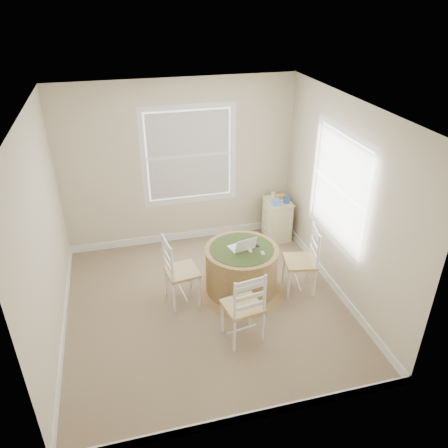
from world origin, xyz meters
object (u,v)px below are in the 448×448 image
object	(u,v)px
round_table	(241,269)
chair_right	(300,261)
corner_chest	(277,219)
chair_left	(182,271)
chair_near	(243,306)
laptop	(242,247)

from	to	relation	value
round_table	chair_right	distance (m)	0.79
round_table	corner_chest	xyz separation A→B (m)	(0.99, 1.28, -0.05)
chair_left	chair_near	bearing A→B (deg)	-154.87
chair_near	chair_right	size ratio (longest dim) A/B	1.00
chair_left	chair_near	size ratio (longest dim) A/B	1.00
laptop	corner_chest	world-z (taller)	laptop
chair_near	laptop	xyz separation A→B (m)	(0.24, 0.86, 0.25)
chair_right	laptop	xyz separation A→B (m)	(-0.76, 0.17, 0.25)
corner_chest	chair_left	bearing A→B (deg)	-146.13
round_table	chair_right	bearing A→B (deg)	-4.49
chair_left	chair_near	distance (m)	1.03
chair_near	chair_right	world-z (taller)	same
chair_left	corner_chest	bearing A→B (deg)	-62.74
chair_right	corner_chest	distance (m)	1.47
round_table	chair_near	world-z (taller)	chair_near
chair_near	laptop	world-z (taller)	chair_near
round_table	chair_left	size ratio (longest dim) A/B	1.22
laptop	corner_chest	size ratio (longest dim) A/B	0.53
round_table	chair_left	xyz separation A→B (m)	(-0.80, 0.01, 0.09)
chair_left	chair_near	world-z (taller)	same
chair_right	corner_chest	world-z (taller)	chair_right
round_table	chair_left	world-z (taller)	chair_left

